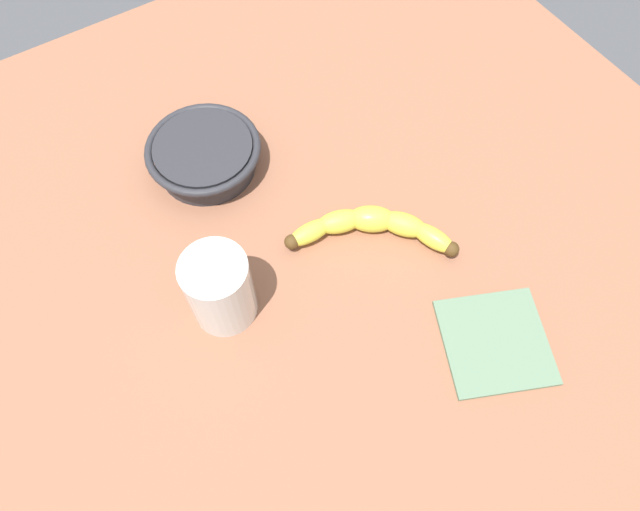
{
  "coord_description": "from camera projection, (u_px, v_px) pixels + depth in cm",
  "views": [
    {
      "loc": [
        -22.46,
        -33.65,
        74.13
      ],
      "look_at": [
        -2.42,
        -1.99,
        5.0
      ],
      "focal_mm": 32.64,
      "sensor_mm": 36.0,
      "label": 1
    }
  ],
  "objects": [
    {
      "name": "wooden_tabletop",
      "position": [
        327.0,
        249.0,
        0.83
      ],
      "size": [
        120.0,
        120.0,
        3.0
      ],
      "primitive_type": "cube",
      "color": "#975F44",
      "rests_on": "ground"
    },
    {
      "name": "folded_napkin",
      "position": [
        495.0,
        342.0,
        0.75
      ],
      "size": [
        17.48,
        17.52,
        0.6
      ],
      "primitive_type": "cube",
      "rotation": [
        0.0,
        0.0,
        -0.41
      ],
      "color": "slate",
      "rests_on": "wooden_tabletop"
    },
    {
      "name": "smoothie_glass",
      "position": [
        220.0,
        289.0,
        0.72
      ],
      "size": [
        8.39,
        8.39,
        11.58
      ],
      "color": "silver",
      "rests_on": "wooden_tabletop"
    },
    {
      "name": "banana",
      "position": [
        372.0,
        226.0,
        0.81
      ],
      "size": [
        20.32,
        15.49,
        3.82
      ],
      "rotation": [
        0.0,
        0.0,
        2.53
      ],
      "color": "#DDDB41",
      "rests_on": "wooden_tabletop"
    },
    {
      "name": "ceramic_bowl",
      "position": [
        205.0,
        154.0,
        0.86
      ],
      "size": [
        16.98,
        16.98,
        4.97
      ],
      "color": "#2D2D33",
      "rests_on": "wooden_tabletop"
    }
  ]
}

